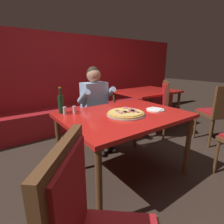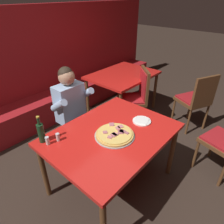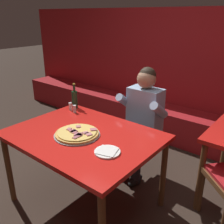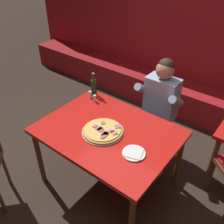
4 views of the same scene
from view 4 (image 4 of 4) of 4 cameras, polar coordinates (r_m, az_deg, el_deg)
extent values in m
plane|color=#33261E|center=(3.05, -0.78, -15.55)|extent=(24.00, 24.00, 0.00)
cube|color=#A3191E|center=(4.12, 18.97, 13.34)|extent=(6.80, 0.16, 1.90)
cube|color=#A3191E|center=(4.16, 15.45, 3.00)|extent=(6.46, 0.48, 0.46)
cylinder|color=brown|center=(2.90, -16.28, -9.94)|extent=(0.06, 0.06, 0.74)
cylinder|color=brown|center=(2.33, 4.54, -23.78)|extent=(0.06, 0.06, 0.74)
cylinder|color=brown|center=(3.33, -4.29, -1.59)|extent=(0.06, 0.06, 0.74)
cylinder|color=brown|center=(2.85, 14.95, -10.75)|extent=(0.06, 0.06, 0.74)
cube|color=red|center=(2.51, -0.92, -4.54)|extent=(1.35, 1.02, 0.04)
cylinder|color=#9E9EA3|center=(2.47, -2.09, -4.56)|extent=(0.42, 0.42, 0.01)
cylinder|color=gold|center=(2.46, -2.10, -4.31)|extent=(0.39, 0.39, 0.02)
cylinder|color=#E5BC5B|center=(2.45, -2.11, -4.06)|extent=(0.35, 0.35, 0.01)
cube|color=#A85B66|center=(2.35, -2.11, -5.77)|extent=(0.04, 0.05, 0.01)
cube|color=#A85B66|center=(2.38, -1.50, -5.06)|extent=(0.06, 0.07, 0.01)
cube|color=#B76670|center=(2.48, -3.90, -3.23)|extent=(0.05, 0.05, 0.01)
cube|color=#B76670|center=(2.47, 1.28, -3.31)|extent=(0.08, 0.08, 0.01)
cube|color=#B76670|center=(2.52, -2.07, -2.47)|extent=(0.06, 0.06, 0.01)
cube|color=#C6757A|center=(2.44, -2.74, -3.98)|extent=(0.05, 0.06, 0.01)
cube|color=#C6757A|center=(2.42, -0.19, -4.35)|extent=(0.06, 0.06, 0.01)
cube|color=#C6757A|center=(2.40, 0.50, -4.72)|extent=(0.07, 0.07, 0.01)
cube|color=#A85B66|center=(2.40, -1.72, -4.81)|extent=(0.09, 0.09, 0.01)
cube|color=#B76670|center=(2.45, -2.98, -3.79)|extent=(0.06, 0.07, 0.01)
cylinder|color=white|center=(2.25, 5.02, -9.38)|extent=(0.21, 0.21, 0.01)
cube|color=white|center=(2.25, 5.03, -9.19)|extent=(0.19, 0.19, 0.01)
cylinder|color=#19381E|center=(3.01, -4.17, 5.58)|extent=(0.07, 0.07, 0.20)
cylinder|color=#19381E|center=(2.94, -4.29, 7.95)|extent=(0.03, 0.03, 0.08)
cylinder|color=#B29933|center=(2.92, -4.33, 8.76)|extent=(0.03, 0.03, 0.01)
cylinder|color=silver|center=(2.99, -5.02, 3.88)|extent=(0.04, 0.04, 0.07)
cylinder|color=#516B33|center=(2.99, -5.00, 3.65)|extent=(0.03, 0.03, 0.04)
cylinder|color=silver|center=(2.96, -5.06, 4.59)|extent=(0.04, 0.04, 0.01)
cylinder|color=silver|center=(2.91, -3.93, 3.01)|extent=(0.04, 0.04, 0.07)
cylinder|color=#B23323|center=(2.92, -3.92, 2.77)|extent=(0.03, 0.03, 0.04)
cylinder|color=silver|center=(2.89, -3.97, 3.74)|extent=(0.04, 0.04, 0.01)
ellipsoid|color=black|center=(3.32, 5.73, -9.20)|extent=(0.11, 0.24, 0.09)
ellipsoid|color=black|center=(3.26, 8.72, -10.66)|extent=(0.11, 0.24, 0.09)
cylinder|color=#282833|center=(3.20, 5.93, -6.83)|extent=(0.11, 0.11, 0.43)
cylinder|color=#282833|center=(3.13, 9.02, -8.30)|extent=(0.11, 0.11, 0.43)
cube|color=#282833|center=(3.05, 8.84, -2.67)|extent=(0.34, 0.40, 0.12)
cube|color=#9EBCE0|center=(3.04, 11.22, 3.19)|extent=(0.38, 0.22, 0.52)
cylinder|color=#9EBCE0|center=(3.03, 7.02, 5.24)|extent=(0.09, 0.30, 0.25)
cylinder|color=#9EBCE0|center=(2.87, 14.46, 2.40)|extent=(0.09, 0.30, 0.25)
sphere|color=tan|center=(2.87, 12.05, 9.37)|extent=(0.21, 0.21, 0.21)
sphere|color=#2D2319|center=(2.87, 12.28, 10.09)|extent=(0.19, 0.19, 0.19)
cylinder|color=brown|center=(3.01, 21.63, -13.31)|extent=(0.04, 0.04, 0.45)
cylinder|color=brown|center=(2.85, -24.20, -17.51)|extent=(0.04, 0.04, 0.47)
cylinder|color=brown|center=(3.09, -23.11, -11.96)|extent=(0.04, 0.04, 0.47)
cylinder|color=brown|center=(2.92, 21.76, -10.97)|extent=(0.06, 0.06, 0.74)
camera|label=1|loc=(2.64, -45.44, 0.82)|focal=28.00mm
camera|label=2|loc=(2.53, -46.10, 18.52)|focal=32.00mm
camera|label=3|loc=(0.63, 49.63, -57.21)|focal=40.00mm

